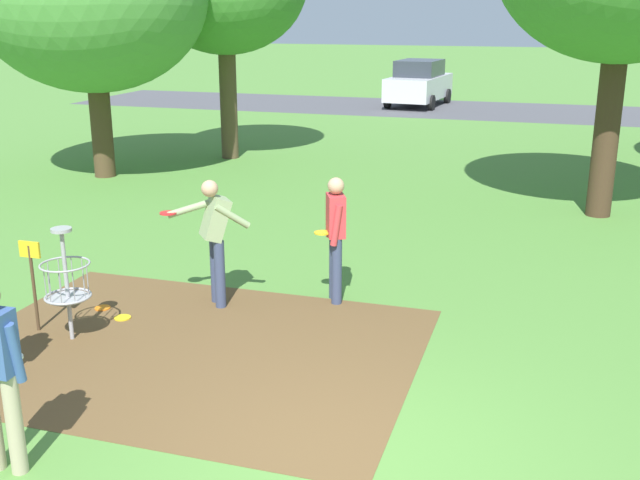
% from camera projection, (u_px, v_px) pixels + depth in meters
% --- Properties ---
extents(ground_plane, '(160.00, 160.00, 0.00)m').
position_uv_depth(ground_plane, '(336.00, 465.00, 6.60)').
color(ground_plane, '#518438').
extents(dirt_tee_pad, '(5.31, 4.04, 0.01)m').
position_uv_depth(dirt_tee_pad, '(188.00, 349.00, 8.85)').
color(dirt_tee_pad, brown).
rests_on(dirt_tee_pad, ground).
extents(disc_golf_basket, '(0.98, 0.58, 1.39)m').
position_uv_depth(disc_golf_basket, '(63.00, 279.00, 8.93)').
color(disc_golf_basket, '#9E9EA3').
rests_on(disc_golf_basket, ground).
extents(player_foreground_watching, '(1.12, 0.61, 1.71)m').
position_uv_depth(player_foreground_watching, '(215.00, 234.00, 9.91)').
color(player_foreground_watching, '#384260').
rests_on(player_foreground_watching, ground).
extents(player_throwing, '(0.45, 0.49, 1.71)m').
position_uv_depth(player_throwing, '(335.00, 232.00, 10.05)').
color(player_throwing, '#384260').
rests_on(player_throwing, ground).
extents(frisbee_near_basket, '(0.21, 0.21, 0.02)m').
position_uv_depth(frisbee_near_basket, '(123.00, 318.00, 9.72)').
color(frisbee_near_basket, gold).
rests_on(frisbee_near_basket, ground).
extents(frisbee_mid_grass, '(0.20, 0.20, 0.02)m').
position_uv_depth(frisbee_mid_grass, '(103.00, 308.00, 10.04)').
color(frisbee_mid_grass, orange).
rests_on(frisbee_mid_grass, ground).
extents(parking_lot_strip, '(36.00, 6.00, 0.01)m').
position_uv_depth(parking_lot_strip, '(514.00, 111.00, 29.48)').
color(parking_lot_strip, '#4C4C51').
rests_on(parking_lot_strip, ground).
extents(parked_car_leftmost, '(2.29, 4.36, 1.84)m').
position_uv_depth(parked_car_leftmost, '(419.00, 83.00, 31.01)').
color(parked_car_leftmost, silver).
rests_on(parked_car_leftmost, ground).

